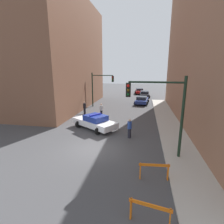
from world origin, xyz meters
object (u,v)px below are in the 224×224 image
police_car (95,122)px  pedestrian_crossing (101,110)px  traffic_light_near (164,105)px  pedestrian_corner (85,108)px  barrier_front (150,210)px  parked_car_far (139,91)px  traffic_light_far (99,85)px  pedestrian_sidewalk (130,128)px  parked_car_mid (144,94)px  barrier_mid (154,169)px  parked_car_near (142,100)px

police_car → pedestrian_crossing: pedestrian_crossing is taller
traffic_light_near → pedestrian_corner: bearing=131.4°
pedestrian_crossing → barrier_front: 15.58m
police_car → parked_car_far: 26.56m
traffic_light_far → pedestrian_sidewalk: (5.72, -12.01, -2.54)m
traffic_light_far → police_car: bearing=-78.1°
parked_car_mid → barrier_mid: parked_car_mid is taller
parked_car_near → barrier_front: parked_car_near is taller
traffic_light_near → police_car: 7.97m
traffic_light_far → parked_car_near: 7.74m
barrier_front → traffic_light_far: bearing=109.4°
police_car → barrier_mid: 9.00m
traffic_light_far → parked_car_far: (5.68, 16.03, -2.72)m
police_car → parked_car_far: police_car is taller
traffic_light_far → police_car: 10.86m
traffic_light_far → pedestrian_sidewalk: traffic_light_far is taller
pedestrian_corner → parked_car_mid: bearing=-170.3°
pedestrian_corner → pedestrian_sidewalk: bearing=77.6°
traffic_light_far → pedestrian_crossing: traffic_light_far is taller
police_car → pedestrian_sidewalk: 3.93m
traffic_light_far → pedestrian_corner: (-0.69, -5.04, -2.54)m
pedestrian_crossing → pedestrian_sidewalk: 7.32m
parked_car_mid → traffic_light_near: bearing=-90.2°
parked_car_far → parked_car_mid: bearing=-80.8°
police_car → parked_car_near: bearing=15.5°
parked_car_far → pedestrian_crossing: (-3.94, -21.89, 0.19)m
parked_car_mid → pedestrian_crossing: size_ratio=2.64×
parked_car_far → barrier_front: 36.51m
traffic_light_near → barrier_mid: 3.97m
pedestrian_sidewalk → parked_car_mid: bearing=142.8°
traffic_light_near → pedestrian_corner: 13.46m
parked_car_near → parked_car_mid: bearing=92.5°
barrier_mid → traffic_light_far: bearing=113.1°
police_car → barrier_front: bearing=-120.7°
parked_car_far → barrier_front: (1.52, -36.48, -0.06)m
parked_car_far → pedestrian_crossing: pedestrian_crossing is taller
traffic_light_near → parked_car_far: (-2.36, 30.96, -2.86)m
traffic_light_near → barrier_mid: size_ratio=3.26×
traffic_light_far → parked_car_far: bearing=70.5°
parked_car_far → pedestrian_crossing: 22.25m
parked_car_mid → pedestrian_crossing: (-5.11, -16.76, 0.19)m
traffic_light_far → barrier_mid: size_ratio=3.26×
pedestrian_corner → barrier_front: size_ratio=1.05×
traffic_light_near → barrier_front: bearing=-98.6°
barrier_front → barrier_mid: size_ratio=0.99×
parked_car_mid → pedestrian_corner: (-7.55, -15.93, 0.19)m
parked_car_near → pedestrian_corner: 10.98m
pedestrian_corner → barrier_mid: 14.97m
pedestrian_sidewalk → barrier_front: bearing=-24.4°
pedestrian_crossing → traffic_light_near: bearing=-12.6°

